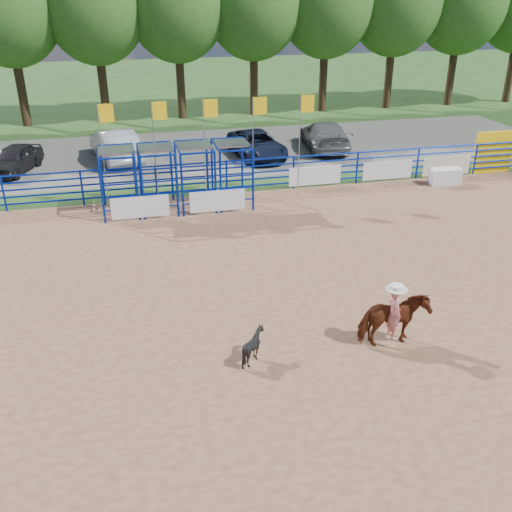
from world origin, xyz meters
name	(u,v)px	position (x,y,z in m)	size (l,w,h in m)	color
ground	(294,309)	(0.00, 0.00, 0.00)	(120.00, 120.00, 0.00)	#335723
arena_dirt	(294,309)	(0.00, 0.00, 0.01)	(30.00, 20.00, 0.02)	#986A4C
gravel_strip	(203,152)	(0.00, 17.00, 0.01)	(40.00, 10.00, 0.01)	slate
announcer_table	(445,176)	(9.86, 8.95, 0.38)	(1.37, 0.64, 0.73)	white
horse_and_rider	(393,316)	(1.85, -2.25, 0.86)	(1.71, 0.81, 2.40)	maroon
calf	(253,346)	(-1.68, -2.08, 0.44)	(0.67, 0.76, 0.84)	black
car_a	(14,159)	(-9.34, 15.56, 0.65)	(1.52, 3.77, 1.29)	black
car_b	(115,145)	(-4.56, 16.41, 0.82)	(1.72, 4.93, 1.62)	#95989D
car_c	(257,144)	(2.64, 15.40, 0.67)	(2.18, 4.72, 1.31)	#141B33
car_d	(325,135)	(6.66, 16.09, 0.76)	(2.09, 5.14, 1.49)	slate
perimeter_fence	(295,286)	(0.00, 0.00, 0.75)	(30.10, 20.10, 1.50)	#07229B
chute_assembly	(185,177)	(-1.90, 8.84, 1.26)	(19.32, 2.41, 4.20)	#07229B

